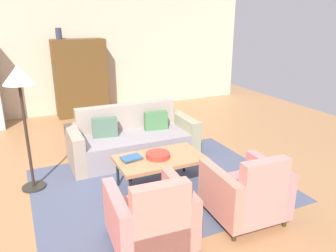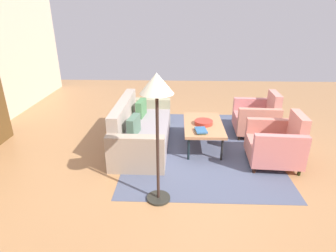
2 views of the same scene
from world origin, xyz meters
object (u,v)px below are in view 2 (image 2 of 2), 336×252
object	(u,v)px
coffee_table	(203,125)
armchair_right	(258,118)
fruit_bowl	(204,122)
floor_lamp	(157,96)
armchair_left	(278,145)
couch	(139,131)
book_stack	(201,131)

from	to	relation	value
coffee_table	armchair_right	distance (m)	1.31
coffee_table	fruit_bowl	size ratio (longest dim) A/B	3.65
fruit_bowl	floor_lamp	world-z (taller)	floor_lamp
armchair_left	fruit_bowl	size ratio (longest dim) A/B	2.68
armchair_right	armchair_left	bearing A→B (deg)	-177.20
armchair_right	fruit_bowl	world-z (taller)	armchair_right
coffee_table	floor_lamp	bearing A→B (deg)	156.18
armchair_right	floor_lamp	xyz separation A→B (m)	(-2.22, 1.88, 1.10)
couch	armchair_left	world-z (taller)	armchair_left
couch	floor_lamp	bearing A→B (deg)	16.84
coffee_table	couch	bearing A→B (deg)	89.94
book_stack	floor_lamp	bearing A→B (deg)	152.50
couch	coffee_table	world-z (taller)	couch
couch	fruit_bowl	xyz separation A→B (m)	(-0.03, -1.19, 0.20)
coffee_table	armchair_left	distance (m)	1.32
armchair_right	book_stack	bearing A→B (deg)	131.28
armchair_left	fruit_bowl	bearing A→B (deg)	67.44
couch	armchair_left	bearing A→B (deg)	76.37
armchair_right	book_stack	xyz separation A→B (m)	(-0.99, 1.24, 0.14)
armchair_left	fruit_bowl	xyz separation A→B (m)	(0.57, 1.17, 0.14)
couch	armchair_right	xyz separation A→B (m)	(0.60, -2.35, 0.06)
fruit_bowl	book_stack	distance (m)	0.37
armchair_right	couch	bearing A→B (deg)	107.01
coffee_table	fruit_bowl	world-z (taller)	fruit_bowl
armchair_left	floor_lamp	distance (m)	2.41
armchair_left	fruit_bowl	distance (m)	1.31
fruit_bowl	book_stack	world-z (taller)	fruit_bowl
couch	book_stack	xyz separation A→B (m)	(-0.39, -1.11, 0.19)
armchair_left	floor_lamp	bearing A→B (deg)	122.13
armchair_right	floor_lamp	size ratio (longest dim) A/B	0.51
coffee_table	fruit_bowl	xyz separation A→B (m)	(-0.03, 0.00, 0.07)
armchair_right	floor_lamp	world-z (taller)	floor_lamp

